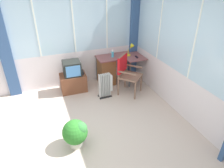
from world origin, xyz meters
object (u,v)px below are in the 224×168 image
wooden_armchair (126,70)px  tv_on_stand (73,78)px  tv_remote (136,57)px  space_heater (106,85)px  potted_plant (76,132)px  desk_lamp (132,48)px  spray_bottle (113,53)px  desk (108,69)px

wooden_armchair → tv_on_stand: 1.35m
tv_remote → space_heater: (-1.01, -0.40, -0.44)m
tv_on_stand → potted_plant: size_ratio=1.55×
desk_lamp → spray_bottle: 0.53m
spray_bottle → desk: bearing=173.7°
spray_bottle → wooden_armchair: wooden_armchair is taller
spray_bottle → tv_on_stand: spray_bottle is taller
tv_remote → potted_plant: (-2.04, -1.74, -0.45)m
spray_bottle → potted_plant: bearing=-126.4°
space_heater → potted_plant: 1.68m
wooden_armchair → potted_plant: 2.10m
tv_on_stand → potted_plant: 1.95m
wooden_armchair → space_heater: size_ratio=1.60×
desk_lamp → wooden_armchair: bearing=-127.8°
space_heater → desk: bearing=65.1°
spray_bottle → potted_plant: size_ratio=0.41×
desk_lamp → wooden_armchair: desk_lamp is taller
space_heater → spray_bottle: bearing=56.1°
spray_bottle → tv_on_stand: bearing=-176.4°
desk → desk_lamp: size_ratio=3.55×
desk → spray_bottle: spray_bottle is taller
spray_bottle → tv_on_stand: 1.21m
spray_bottle → wooden_armchair: 0.66m
wooden_armchair → tv_on_stand: (-1.20, 0.55, -0.27)m
spray_bottle → tv_remote: bearing=-22.9°
tv_on_stand → potted_plant: tv_on_stand is taller
potted_plant → spray_bottle: bearing=53.6°
desk → desk_lamp: desk_lamp is taller
spray_bottle → wooden_armchair: bearing=-81.0°
desk_lamp → tv_remote: (0.07, -0.16, -0.21)m
space_heater → potted_plant: space_heater is taller
desk → space_heater: desk is taller
wooden_armchair → tv_on_stand: bearing=155.5°
tv_remote → spray_bottle: spray_bottle is taller
desk → tv_remote: size_ratio=8.07×
tv_remote → spray_bottle: size_ratio=0.69×
desk_lamp → spray_bottle: bearing=170.0°
desk_lamp → tv_remote: size_ratio=2.27×
potted_plant → tv_remote: bearing=40.4°
desk_lamp → space_heater: desk_lamp is taller
potted_plant → desk: bearing=56.3°
wooden_armchair → space_heater: (-0.53, -0.03, -0.31)m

